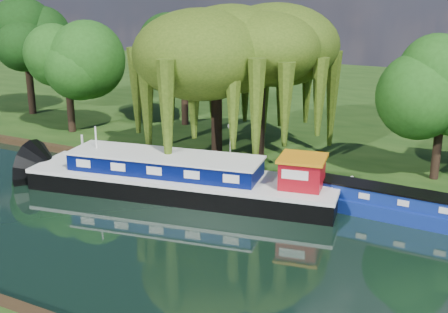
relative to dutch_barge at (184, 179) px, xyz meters
The scene contains 13 objects.
ground 5.13m from the dutch_barge, 93.95° to the right, with size 120.00×120.00×0.00m, color black.
far_bank 28.97m from the dutch_barge, 90.69° to the left, with size 120.00×52.00×0.45m, color #17360E.
dutch_barge is the anchor object (origin of this frame).
narrowboat 11.03m from the dutch_barge, 11.85° to the left, with size 11.19×2.26×1.62m.
red_dinghy 6.28m from the dutch_barge, behind, with size 2.36×3.31×0.68m, color maroon.
willow_left 8.54m from the dutch_barge, 99.47° to the left, with size 7.78×7.78×9.32m.
willow_right 9.87m from the dutch_barge, 81.23° to the left, with size 7.37×7.37×8.98m.
tree_far_left 16.69m from the dutch_barge, 154.83° to the left, with size 5.07×5.07×8.17m.
tree_far_back 24.87m from the dutch_barge, 155.39° to the left, with size 5.34×5.34×8.98m.
tree_far_mid 15.91m from the dutch_barge, 121.23° to the left, with size 4.96×4.96×8.11m.
tree_far_right 15.41m from the dutch_barge, 33.63° to the left, with size 4.39×4.39×7.18m.
lamppost 5.67m from the dutch_barge, 88.40° to the left, with size 0.36×0.36×2.56m.
mooring_posts 3.47m from the dutch_barge, 104.15° to the left, with size 19.16×0.16×1.00m.
Camera 1 is at (16.24, -20.27, 11.33)m, focal length 45.00 mm.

